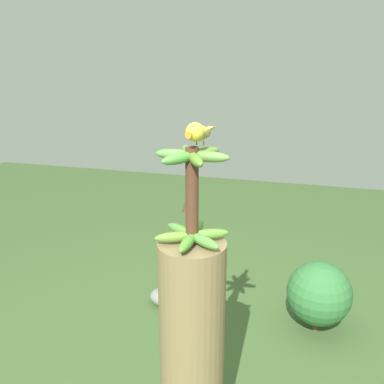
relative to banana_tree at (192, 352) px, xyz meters
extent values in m
cylinder|color=olive|center=(0.00, 0.00, 0.00)|extent=(0.26, 0.26, 0.95)
cylinder|color=#4C2D1E|center=(0.00, 0.00, 0.65)|extent=(0.05, 0.05, 0.35)
ellipsoid|color=#578C33|center=(0.03, -0.05, 0.51)|extent=(0.10, 0.15, 0.04)
ellipsoid|color=#4A872B|center=(0.06, 0.00, 0.51)|extent=(0.15, 0.05, 0.04)
ellipsoid|color=#498133|center=(0.03, 0.05, 0.51)|extent=(0.12, 0.15, 0.04)
ellipsoid|color=olive|center=(-0.03, 0.05, 0.51)|extent=(0.10, 0.15, 0.04)
ellipsoid|color=#4E892F|center=(-0.06, 0.00, 0.51)|extent=(0.15, 0.05, 0.04)
ellipsoid|color=#4F8839|center=(-0.03, -0.05, 0.51)|extent=(0.12, 0.15, 0.04)
ellipsoid|color=#4B8D38|center=(-0.05, 0.03, 0.80)|extent=(0.15, 0.11, 0.04)
ellipsoid|color=#537B2A|center=(-0.05, -0.03, 0.80)|extent=(0.15, 0.10, 0.04)
ellipsoid|color=#558139|center=(0.00, -0.06, 0.80)|extent=(0.05, 0.15, 0.04)
ellipsoid|color=#557F2D|center=(0.05, -0.03, 0.80)|extent=(0.15, 0.11, 0.04)
ellipsoid|color=#4F8034|center=(0.05, 0.03, 0.80)|extent=(0.15, 0.10, 0.04)
ellipsoid|color=#508D39|center=(0.00, 0.06, 0.80)|extent=(0.05, 0.15, 0.04)
cone|color=#4C2D1E|center=(0.02, 0.02, 0.62)|extent=(0.04, 0.04, 0.06)
cylinder|color=#C68933|center=(0.04, -0.01, 0.84)|extent=(0.01, 0.01, 0.02)
cylinder|color=#C68933|center=(0.03, -0.03, 0.84)|extent=(0.01, 0.01, 0.02)
ellipsoid|color=gold|center=(0.04, -0.02, 0.87)|extent=(0.11, 0.06, 0.05)
ellipsoid|color=olive|center=(0.04, 0.00, 0.87)|extent=(0.08, 0.02, 0.03)
ellipsoid|color=olive|center=(0.04, -0.04, 0.87)|extent=(0.08, 0.02, 0.03)
cube|color=olive|center=(0.12, -0.03, 0.88)|extent=(0.07, 0.03, 0.01)
sphere|color=gold|center=(-0.01, -0.01, 0.89)|extent=(0.06, 0.06, 0.06)
sphere|color=black|center=(-0.02, -0.04, 0.89)|extent=(0.01, 0.01, 0.01)
cone|color=orange|center=(-0.05, -0.01, 0.89)|extent=(0.04, 0.03, 0.02)
ellipsoid|color=slate|center=(0.99, 0.43, -0.42)|extent=(0.19, 0.25, 0.11)
cylinder|color=brown|center=(0.95, -0.52, -0.41)|extent=(0.03, 0.03, 0.13)
sphere|color=#2D6633|center=(0.95, -0.52, -0.22)|extent=(0.38, 0.38, 0.38)
camera|label=1|loc=(-1.37, -0.36, 1.14)|focal=40.13mm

